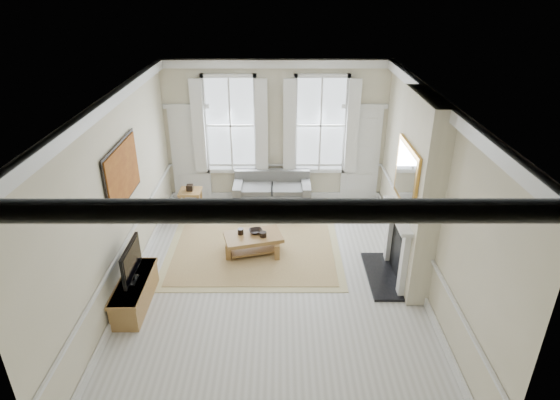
{
  "coord_description": "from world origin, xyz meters",
  "views": [
    {
      "loc": [
        0.1,
        -7.0,
        5.09
      ],
      "look_at": [
        0.1,
        0.9,
        1.25
      ],
      "focal_mm": 30.0,
      "sensor_mm": 36.0,
      "label": 1
    }
  ],
  "objects_px": {
    "sofa": "(272,193)",
    "side_table": "(190,195)",
    "coffee_table": "(253,239)",
    "tv_stand": "(135,293)"
  },
  "relations": [
    {
      "from": "sofa",
      "to": "side_table",
      "type": "bearing_deg",
      "value": -168.77
    },
    {
      "from": "sofa",
      "to": "side_table",
      "type": "xyz_separation_m",
      "value": [
        -1.88,
        -0.37,
        0.13
      ]
    },
    {
      "from": "side_table",
      "to": "coffee_table",
      "type": "height_order",
      "value": "side_table"
    },
    {
      "from": "sofa",
      "to": "tv_stand",
      "type": "height_order",
      "value": "sofa"
    },
    {
      "from": "sofa",
      "to": "tv_stand",
      "type": "relative_size",
      "value": 1.31
    },
    {
      "from": "coffee_table",
      "to": "tv_stand",
      "type": "bearing_deg",
      "value": -154.61
    },
    {
      "from": "coffee_table",
      "to": "tv_stand",
      "type": "relative_size",
      "value": 0.9
    },
    {
      "from": "tv_stand",
      "to": "sofa",
      "type": "bearing_deg",
      "value": 58.76
    },
    {
      "from": "side_table",
      "to": "coffee_table",
      "type": "bearing_deg",
      "value": -48.35
    },
    {
      "from": "coffee_table",
      "to": "tv_stand",
      "type": "xyz_separation_m",
      "value": [
        -1.91,
        -1.62,
        -0.09
      ]
    }
  ]
}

